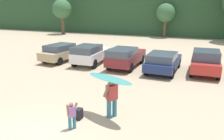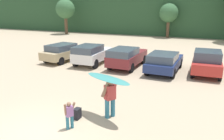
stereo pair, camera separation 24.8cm
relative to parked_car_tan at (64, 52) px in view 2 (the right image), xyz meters
The scene contains 13 objects.
ground_plane 11.75m from the parked_car_tan, 60.92° to the right, with size 120.00×120.00×0.00m, color tan.
hillside_ridge 26.08m from the parked_car_tan, 77.29° to the left, with size 108.00×12.00×7.52m, color #284C2D.
tree_far_left 19.91m from the parked_car_tan, 123.24° to the left, with size 3.06×3.06×5.54m.
tree_right 19.46m from the parked_car_tan, 73.78° to the left, with size 2.69×2.69×4.86m.
parked_car_tan is the anchor object (origin of this frame).
parked_car_white 2.75m from the parked_car_tan, ahead, with size 1.95×3.94×1.59m.
parked_car_maroon 5.60m from the parked_car_tan, ahead, with size 1.95×4.39×1.54m.
parked_car_navy 8.46m from the parked_car_tan, ahead, with size 2.03×4.48×1.41m.
parked_car_red 11.22m from the parked_car_tan, ahead, with size 1.93×4.08×1.66m.
person_adult 11.12m from the parked_car_tan, 46.08° to the right, with size 0.55×0.76×1.67m.
person_child 11.61m from the parked_car_tan, 54.81° to the right, with size 0.34×0.45×1.09m.
surfboard_teal 11.16m from the parked_car_tan, 46.59° to the right, with size 2.40×1.50×0.07m.
backpack_dropped 10.88m from the parked_car_tan, 53.10° to the right, with size 0.24×0.34×0.45m.
Camera 2 is at (5.57, -5.93, 4.52)m, focal length 37.26 mm.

